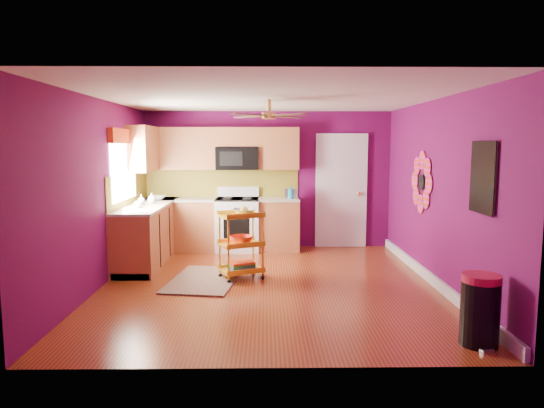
{
  "coord_description": "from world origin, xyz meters",
  "views": [
    {
      "loc": [
        -0.05,
        -6.42,
        1.88
      ],
      "look_at": [
        0.04,
        0.4,
        1.06
      ],
      "focal_mm": 32.0,
      "sensor_mm": 36.0,
      "label": 1
    }
  ],
  "objects": [
    {
      "name": "room_envelope",
      "position": [
        0.03,
        0.0,
        1.63
      ],
      "size": [
        4.54,
        5.04,
        2.52
      ],
      "color": "#5E0A4A",
      "rests_on": "ground"
    },
    {
      "name": "counter_dish",
      "position": [
        -1.92,
        2.03,
        0.97
      ],
      "size": [
        0.27,
        0.27,
        0.07
      ],
      "primitive_type": "imported",
      "color": "white",
      "rests_on": "lower_cabinets"
    },
    {
      "name": "soap_bottle_a",
      "position": [
        -1.99,
        1.11,
        1.03
      ],
      "size": [
        0.08,
        0.09,
        0.19
      ],
      "primitive_type": "imported",
      "color": "#EA3F72",
      "rests_on": "lower_cabinets"
    },
    {
      "name": "ground",
      "position": [
        0.0,
        0.0,
        0.0
      ],
      "size": [
        5.0,
        5.0,
        0.0
      ],
      "primitive_type": "plane",
      "color": "maroon",
      "rests_on": "ground"
    },
    {
      "name": "counter_cup",
      "position": [
        -1.97,
        0.9,
        0.99
      ],
      "size": [
        0.13,
        0.13,
        0.1
      ],
      "primitive_type": "imported",
      "color": "white",
      "rests_on": "lower_cabinets"
    },
    {
      "name": "electric_range",
      "position": [
        -0.55,
        2.17,
        0.48
      ],
      "size": [
        0.76,
        0.66,
        1.13
      ],
      "color": "white",
      "rests_on": "ground"
    },
    {
      "name": "ceiling_fan",
      "position": [
        0.0,
        0.2,
        2.29
      ],
      "size": [
        1.01,
        1.01,
        0.26
      ],
      "color": "#BF8C3F",
      "rests_on": "ground"
    },
    {
      "name": "lower_cabinets",
      "position": [
        -1.35,
        1.82,
        0.43
      ],
      "size": [
        2.81,
        2.31,
        0.94
      ],
      "color": "brown",
      "rests_on": "ground"
    },
    {
      "name": "upper_cabinetry",
      "position": [
        -1.24,
        2.17,
        1.8
      ],
      "size": [
        2.8,
        2.3,
        1.26
      ],
      "color": "brown",
      "rests_on": "ground"
    },
    {
      "name": "left_window",
      "position": [
        -2.22,
        1.05,
        1.74
      ],
      "size": [
        0.08,
        1.35,
        1.08
      ],
      "color": "white",
      "rests_on": "ground"
    },
    {
      "name": "rolling_cart",
      "position": [
        -0.39,
        0.29,
        0.53
      ],
      "size": [
        0.69,
        0.62,
        1.04
      ],
      "color": "yellow",
      "rests_on": "ground"
    },
    {
      "name": "panel_door",
      "position": [
        1.35,
        2.47,
        1.02
      ],
      "size": [
        0.95,
        0.11,
        2.15
      ],
      "color": "white",
      "rests_on": "ground"
    },
    {
      "name": "trash_can",
      "position": [
        1.97,
        -2.04,
        0.34
      ],
      "size": [
        0.45,
        0.45,
        0.68
      ],
      "color": "black",
      "rests_on": "ground"
    },
    {
      "name": "shag_rug",
      "position": [
        -0.91,
        0.2,
        0.01
      ],
      "size": [
        1.06,
        1.53,
        0.02
      ],
      "primitive_type": "cube",
      "rotation": [
        0.0,
        0.0,
        -0.13
      ],
      "color": "black",
      "rests_on": "ground"
    },
    {
      "name": "right_wall_art",
      "position": [
        2.23,
        -0.34,
        1.44
      ],
      "size": [
        0.04,
        2.74,
        1.04
      ],
      "color": "black",
      "rests_on": "ground"
    },
    {
      "name": "toaster",
      "position": [
        0.4,
        2.18,
        1.03
      ],
      "size": [
        0.22,
        0.15,
        0.18
      ],
      "primitive_type": "cube",
      "color": "beige",
      "rests_on": "lower_cabinets"
    },
    {
      "name": "soap_bottle_b",
      "position": [
        -1.9,
        1.45,
        1.03
      ],
      "size": [
        0.14,
        0.14,
        0.17
      ],
      "primitive_type": "imported",
      "color": "white",
      "rests_on": "lower_cabinets"
    },
    {
      "name": "teal_kettle",
      "position": [
        0.4,
        2.18,
        1.02
      ],
      "size": [
        0.18,
        0.18,
        0.21
      ],
      "color": "teal",
      "rests_on": "lower_cabinets"
    }
  ]
}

